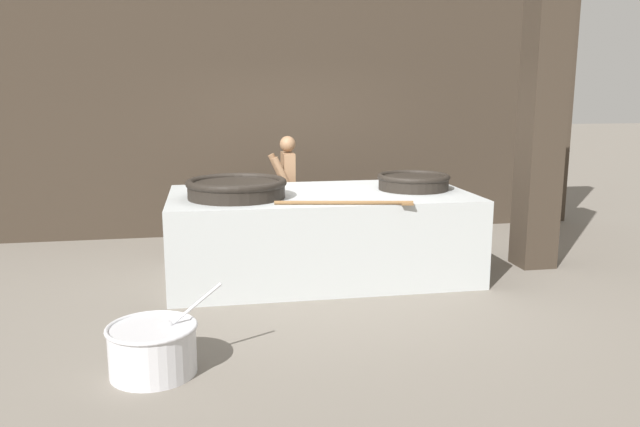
{
  "coord_description": "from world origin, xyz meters",
  "views": [
    {
      "loc": [
        -1.23,
        -6.78,
        2.07
      ],
      "look_at": [
        0.0,
        0.0,
        0.71
      ],
      "focal_mm": 35.0,
      "sensor_mm": 36.0,
      "label": 1
    }
  ],
  "objects": [
    {
      "name": "stirring_paddle",
      "position": [
        0.16,
        -0.79,
        0.97
      ],
      "size": [
        1.38,
        0.32,
        0.04
      ],
      "rotation": [
        0.0,
        0.0,
        -0.18
      ],
      "color": "brown",
      "rests_on": "hearth_platform"
    },
    {
      "name": "giant_wok_near",
      "position": [
        -0.93,
        -0.18,
        1.06
      ],
      "size": [
        1.07,
        1.07,
        0.2
      ],
      "color": "black",
      "rests_on": "hearth_platform"
    },
    {
      "name": "cook",
      "position": [
        -0.2,
        1.31,
        0.81
      ],
      "size": [
        0.35,
        0.54,
        1.5
      ],
      "rotation": [
        0.0,
        0.0,
        3.14
      ],
      "color": "#8C6647",
      "rests_on": "ground_plane"
    },
    {
      "name": "support_pillar",
      "position": [
        2.6,
        -0.07,
        1.8
      ],
      "size": [
        0.41,
        0.41,
        3.6
      ],
      "primitive_type": "cube",
      "color": "#382D23",
      "rests_on": "ground_plane"
    },
    {
      "name": "back_wall",
      "position": [
        0.0,
        2.36,
        1.8
      ],
      "size": [
        8.87,
        0.24,
        3.6
      ],
      "primitive_type": "cube",
      "color": "#382D23",
      "rests_on": "ground_plane"
    },
    {
      "name": "prep_bowl_vegetables",
      "position": [
        -1.68,
        -2.29,
        0.21
      ],
      "size": [
        0.86,
        0.67,
        0.64
      ],
      "color": "silver",
      "rests_on": "ground_plane"
    },
    {
      "name": "giant_wok_far",
      "position": [
        1.1,
        0.04,
        1.05
      ],
      "size": [
        0.84,
        0.84,
        0.18
      ],
      "color": "black",
      "rests_on": "hearth_platform"
    },
    {
      "name": "hearth_platform",
      "position": [
        0.0,
        0.0,
        0.48
      ],
      "size": [
        3.33,
        1.76,
        0.95
      ],
      "color": "#B2B7B7",
      "rests_on": "ground_plane"
    },
    {
      "name": "ground_plane",
      "position": [
        0.0,
        0.0,
        0.0
      ],
      "size": [
        60.0,
        60.0,
        0.0
      ],
      "primitive_type": "plane",
      "color": "slate"
    }
  ]
}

